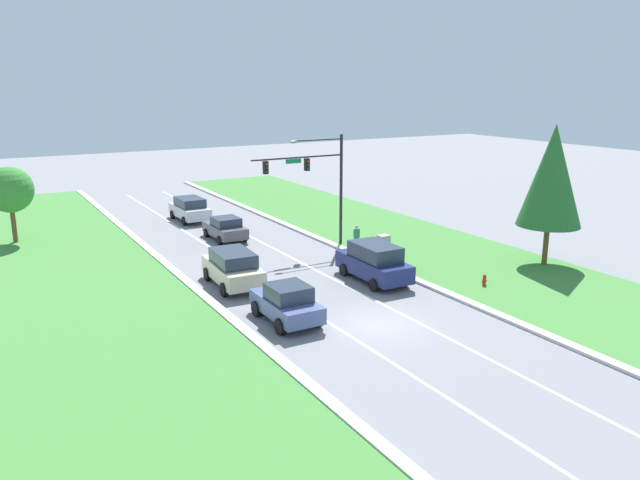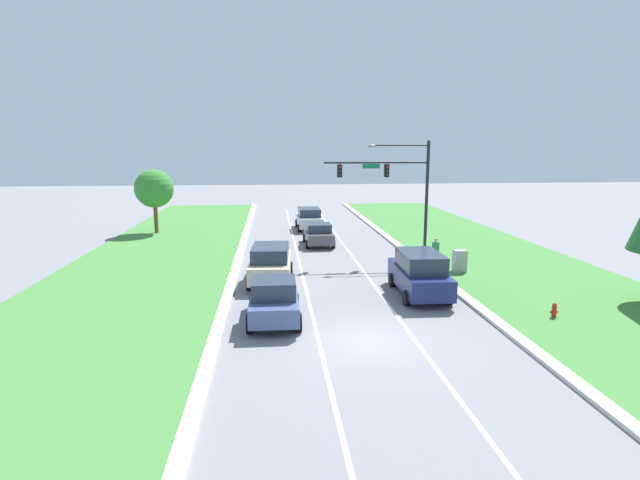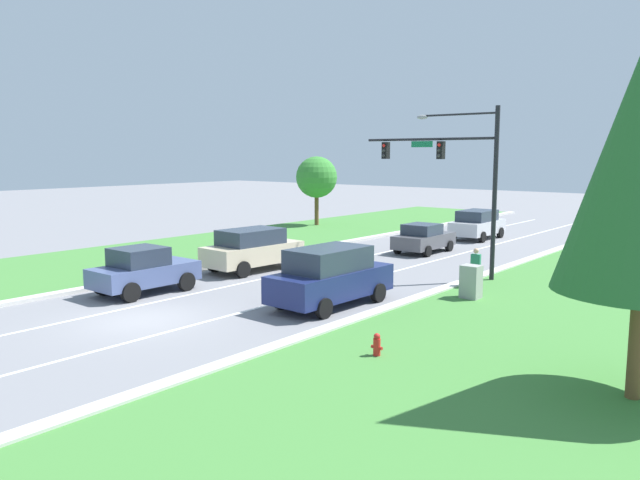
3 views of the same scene
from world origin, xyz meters
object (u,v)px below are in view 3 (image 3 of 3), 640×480
silver_suv (477,224)px  pedestrian (476,266)px  traffic_signal_mast (455,166)px  utility_cabinet (471,283)px  graphite_sedan (423,238)px  slate_blue_sedan (143,270)px  navy_suv (330,276)px  oak_near_left_tree (317,177)px  champagne_suv (252,249)px  fire_hydrant (377,346)px

silver_suv → pedestrian: size_ratio=2.75×
traffic_signal_mast → pedestrian: traffic_signal_mast is taller
silver_suv → utility_cabinet: (7.42, -16.30, -0.31)m
utility_cabinet → traffic_signal_mast: bearing=125.8°
graphite_sedan → utility_cabinet: graphite_sedan is taller
traffic_signal_mast → slate_blue_sedan: (-7.86, -10.97, -4.07)m
graphite_sedan → navy_suv: 13.63m
utility_cabinet → pedestrian: (-0.77, 1.99, 0.27)m
graphite_sedan → silver_suv: bearing=90.6°
navy_suv → slate_blue_sedan: navy_suv is taller
slate_blue_sedan → oak_near_left_tree: (-9.67, 22.52, 2.82)m
traffic_signal_mast → pedestrian: size_ratio=4.46×
champagne_suv → pedestrian: champagne_suv is taller
fire_hydrant → oak_near_left_tree: (-21.39, 23.31, 3.40)m
pedestrian → utility_cabinet: bearing=101.1°
utility_cabinet → oak_near_left_tree: size_ratio=0.25×
champagne_suv → traffic_signal_mast: bearing=34.1°
slate_blue_sedan → traffic_signal_mast: bearing=54.8°
champagne_suv → utility_cabinet: 10.82m
traffic_signal_mast → pedestrian: 4.88m
champagne_suv → navy_suv: (7.19, -3.13, 0.06)m
champagne_suv → slate_blue_sedan: (0.14, -6.20, -0.12)m
traffic_signal_mast → graphite_sedan: size_ratio=1.82×
graphite_sedan → slate_blue_sedan: (-3.37, -16.20, 0.11)m
silver_suv → pedestrian: (6.66, -14.31, -0.04)m
graphite_sedan → silver_suv: silver_suv is taller
slate_blue_sedan → fire_hydrant: (11.72, -0.79, -0.59)m
traffic_signal_mast → champagne_suv: 10.12m
champagne_suv → utility_cabinet: (10.77, 0.95, -0.37)m
champagne_suv → navy_suv: bearing=-20.2°
navy_suv → utility_cabinet: 5.44m
navy_suv → silver_suv: bearing=102.1°
slate_blue_sedan → graphite_sedan: bearing=78.7°
champagne_suv → navy_suv: 7.84m
utility_cabinet → oak_near_left_tree: 25.65m
traffic_signal_mast → fire_hydrant: traffic_signal_mast is taller
navy_suv → slate_blue_sedan: (-7.05, -3.07, -0.17)m
silver_suv → oak_near_left_tree: 13.20m
navy_suv → pedestrian: (2.81, 6.07, -0.16)m
silver_suv → slate_blue_sedan: silver_suv is taller
navy_suv → oak_near_left_tree: 25.78m
traffic_signal_mast → navy_suv: (-0.81, -7.90, -3.90)m
champagne_suv → silver_suv: size_ratio=1.07×
graphite_sedan → champagne_suv: champagne_suv is taller
silver_suv → pedestrian: bearing=-66.1°
navy_suv → pedestrian: navy_suv is taller
utility_cabinet → pedestrian: 2.15m
slate_blue_sedan → fire_hydrant: slate_blue_sedan is taller
traffic_signal_mast → graphite_sedan: (-4.50, 5.22, -4.18)m
traffic_signal_mast → silver_suv: traffic_signal_mast is taller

